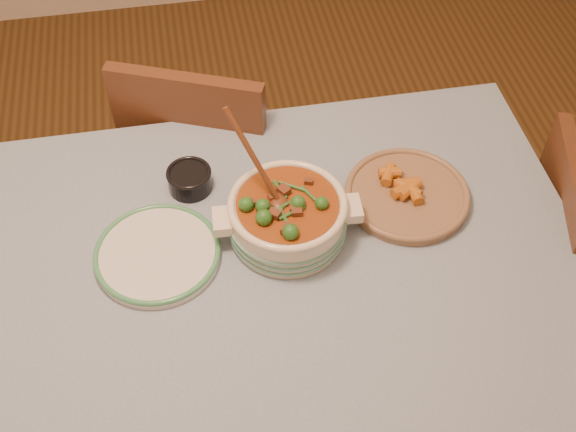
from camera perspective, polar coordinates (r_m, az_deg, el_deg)
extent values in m
plane|color=#3F2912|center=(2.26, -3.88, -16.21)|extent=(4.50, 4.50, 0.00)
cube|color=brown|center=(1.63, -5.21, -5.86)|extent=(1.60, 1.00, 0.05)
cube|color=#859BAD|center=(1.61, -5.28, -5.30)|extent=(1.68, 1.08, 0.01)
cylinder|color=brown|center=(2.31, 12.38, 0.40)|extent=(0.07, 0.07, 0.70)
cylinder|color=beige|center=(1.64, -0.04, -0.25)|extent=(0.27, 0.27, 0.10)
torus|color=beige|center=(1.60, -0.04, 0.93)|extent=(0.27, 0.27, 0.02)
cube|color=beige|center=(1.65, 5.07, 0.60)|extent=(0.05, 0.07, 0.03)
cube|color=beige|center=(1.62, -5.22, -0.41)|extent=(0.05, 0.07, 0.03)
cylinder|color=#8F4714|center=(1.61, -0.04, 0.77)|extent=(0.23, 0.23, 0.02)
cylinder|color=silver|center=(1.66, -10.26, -3.03)|extent=(0.35, 0.35, 0.02)
torus|color=#42915D|center=(1.65, -10.31, -2.85)|extent=(0.29, 0.29, 0.01)
cylinder|color=black|center=(1.77, -7.77, 2.81)|extent=(0.13, 0.13, 0.05)
torus|color=black|center=(1.75, -7.86, 3.40)|extent=(0.11, 0.11, 0.01)
cylinder|color=black|center=(1.76, -7.83, 3.17)|extent=(0.09, 0.09, 0.01)
cylinder|color=#7F5E46|center=(1.76, 9.37, 1.58)|extent=(0.34, 0.34, 0.02)
torus|color=#7F5E46|center=(1.76, 9.42, 1.80)|extent=(0.30, 0.30, 0.02)
cube|color=brown|center=(2.30, -5.67, 5.13)|extent=(0.55, 0.55, 0.04)
cube|color=brown|center=(2.02, -7.63, 5.92)|extent=(0.40, 0.20, 0.45)
cylinder|color=brown|center=(2.55, -0.28, 3.75)|extent=(0.04, 0.04, 0.45)
cylinder|color=brown|center=(2.63, -8.00, 4.92)|extent=(0.04, 0.04, 0.45)
cylinder|color=brown|center=(2.32, -2.19, -2.54)|extent=(0.04, 0.04, 0.45)
cylinder|color=brown|center=(2.41, -10.55, -1.06)|extent=(0.04, 0.04, 0.45)
cube|color=brown|center=(1.98, 20.19, -0.61)|extent=(0.14, 0.39, 0.42)
cylinder|color=brown|center=(2.22, 18.11, -10.85)|extent=(0.04, 0.04, 0.42)
cylinder|color=brown|center=(2.40, 17.22, -3.89)|extent=(0.04, 0.04, 0.42)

